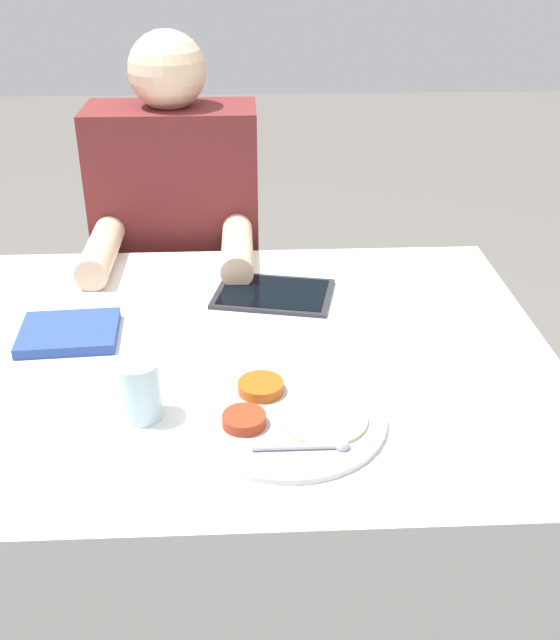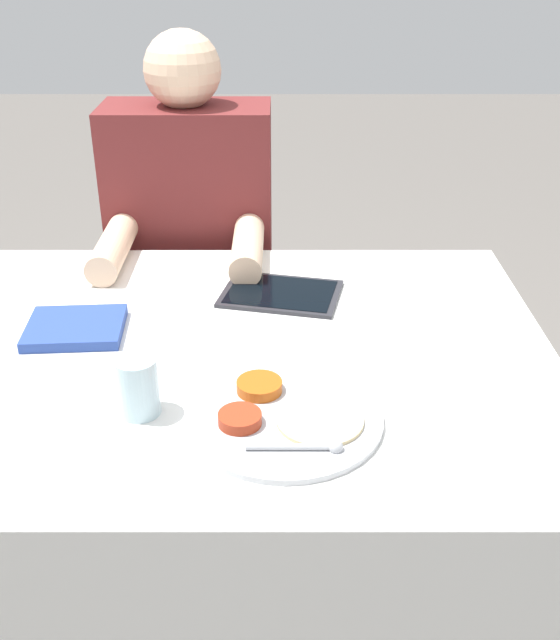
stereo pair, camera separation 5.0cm
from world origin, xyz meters
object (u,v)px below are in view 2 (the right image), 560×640
thali_tray (281,416)px  person_diner (193,294)px  drinking_glass (135,386)px  tablet_device (278,294)px  red_notebook (73,329)px

thali_tray → person_diner: bearing=105.5°
person_diner → drinking_glass: person_diner is taller
thali_tray → drinking_glass: (-0.23, 0.02, 0.04)m
thali_tray → drinking_glass: 0.23m
thali_tray → tablet_device: 0.43m
red_notebook → tablet_device: (0.38, 0.16, -0.00)m
thali_tray → red_notebook: size_ratio=1.63×
red_notebook → drinking_glass: drinking_glass is taller
thali_tray → tablet_device: size_ratio=1.14×
tablet_device → person_diner: bearing=120.1°
thali_tray → person_diner: size_ratio=0.25×
tablet_device → person_diner: (-0.23, 0.39, -0.19)m
thali_tray → tablet_device: (-0.00, 0.43, -0.00)m
tablet_device → drinking_glass: bearing=-118.3°
red_notebook → tablet_device: bearing=22.0°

